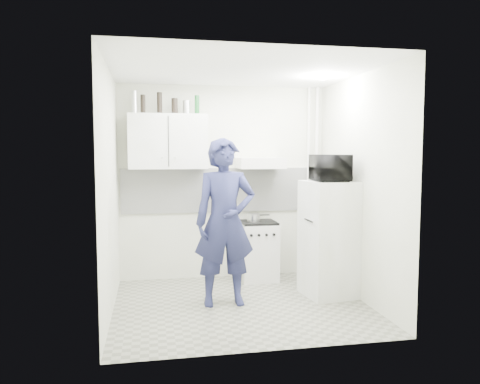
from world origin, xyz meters
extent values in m
plane|color=gray|center=(0.00, 0.00, 0.00)|extent=(2.80, 2.80, 0.00)
plane|color=white|center=(0.00, 0.00, 2.60)|extent=(2.80, 2.80, 0.00)
plane|color=silver|center=(0.00, 1.25, 1.30)|extent=(2.80, 0.00, 2.80)
plane|color=silver|center=(-1.40, 0.00, 1.30)|extent=(0.00, 2.60, 2.60)
plane|color=silver|center=(1.40, 0.00, 1.30)|extent=(0.00, 2.60, 2.60)
imported|color=#1F2249|center=(-0.17, 0.07, 0.94)|extent=(0.69, 0.45, 1.87)
cube|color=silver|center=(0.43, 1.00, 0.38)|extent=(0.48, 0.48, 0.76)
cube|color=white|center=(1.10, 0.16, 0.69)|extent=(0.64, 0.64, 1.37)
cube|color=black|center=(0.43, 1.00, 0.78)|extent=(0.46, 0.46, 0.03)
cylinder|color=silver|center=(0.37, 1.04, 0.84)|extent=(0.18, 0.18, 0.10)
imported|color=black|center=(1.10, 0.16, 1.53)|extent=(0.59, 0.43, 0.31)
cylinder|color=silver|center=(-1.16, 1.07, 2.34)|extent=(0.07, 0.07, 0.28)
cylinder|color=black|center=(-1.06, 1.07, 2.32)|extent=(0.06, 0.06, 0.24)
cylinder|color=black|center=(-0.85, 1.07, 2.34)|extent=(0.07, 0.07, 0.27)
cylinder|color=black|center=(-0.66, 1.07, 2.30)|extent=(0.08, 0.08, 0.20)
cylinder|color=silver|center=(-0.51, 1.07, 2.29)|extent=(0.09, 0.09, 0.18)
cylinder|color=#144C1E|center=(-0.37, 1.07, 2.32)|extent=(0.06, 0.06, 0.25)
cube|color=white|center=(-0.75, 1.07, 1.85)|extent=(1.00, 0.35, 0.70)
cube|color=silver|center=(0.45, 1.00, 1.57)|extent=(0.60, 0.50, 0.14)
cube|color=white|center=(0.00, 1.24, 1.20)|extent=(2.74, 0.03, 0.60)
cylinder|color=silver|center=(1.30, 1.17, 1.30)|extent=(0.05, 0.05, 2.60)
cylinder|color=silver|center=(1.18, 1.17, 1.30)|extent=(0.04, 0.04, 2.60)
cylinder|color=white|center=(1.00, 0.20, 2.57)|extent=(0.10, 0.10, 0.02)
camera|label=1|loc=(-0.97, -5.04, 1.71)|focal=35.00mm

